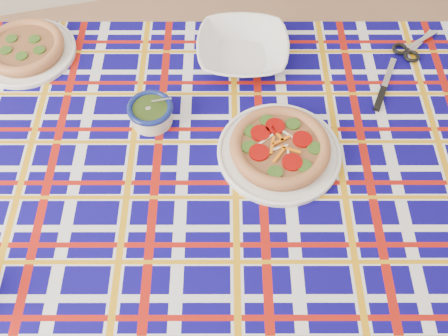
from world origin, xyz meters
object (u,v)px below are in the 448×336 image
object	(u,v)px
pesto_bowl	(151,112)
serving_bowl	(243,51)
dining_table	(210,171)
main_focaccia_plate	(280,147)

from	to	relation	value
pesto_bowl	serving_bowl	distance (m)	0.35
dining_table	serving_bowl	world-z (taller)	serving_bowl
pesto_bowl	dining_table	bearing A→B (deg)	-50.23
main_focaccia_plate	serving_bowl	world-z (taller)	serving_bowl
main_focaccia_plate	dining_table	bearing A→B (deg)	166.95
dining_table	pesto_bowl	size ratio (longest dim) A/B	14.78
dining_table	serving_bowl	xyz separation A→B (m)	(0.18, 0.32, 0.11)
main_focaccia_plate	pesto_bowl	size ratio (longest dim) A/B	2.69
main_focaccia_plate	serving_bowl	distance (m)	0.36
dining_table	pesto_bowl	bearing A→B (deg)	143.72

